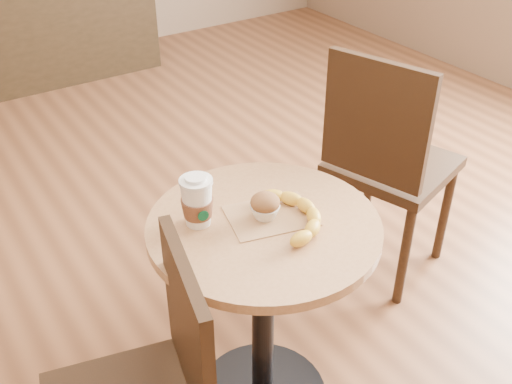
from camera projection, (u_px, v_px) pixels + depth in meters
cafe_table at (263, 285)px, 1.79m from camera, size 0.66×0.66×0.75m
chair_right at (386, 161)px, 2.35m from camera, size 0.55×0.55×1.00m
kraft_bag at (271, 216)px, 1.69m from camera, size 0.28×0.23×0.00m
coffee_cup at (197, 203)px, 1.63m from camera, size 0.09×0.09×0.15m
muffin at (265, 206)px, 1.66m from camera, size 0.09×0.09×0.08m
banana at (293, 213)px, 1.66m from camera, size 0.26×0.32×0.04m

